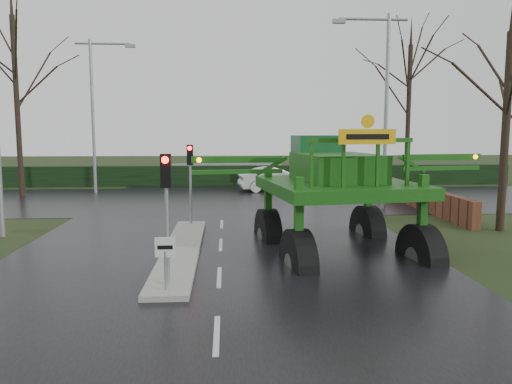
{
  "coord_description": "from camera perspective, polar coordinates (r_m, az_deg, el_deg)",
  "views": [
    {
      "loc": [
        0.22,
        -13.63,
        4.09
      ],
      "look_at": [
        1.24,
        3.43,
        2.0
      ],
      "focal_mm": 35.0,
      "sensor_mm": 36.0,
      "label": 1
    }
  ],
  "objects": [
    {
      "name": "crop_sprayer",
      "position": [
        15.2,
        4.66,
        1.73
      ],
      "size": [
        10.16,
        6.99,
        5.72
      ],
      "rotation": [
        0.0,
        0.0,
        0.14
      ],
      "color": "black",
      "rests_on": "ground"
    },
    {
      "name": "road_cross",
      "position": [
        29.91,
        -3.82,
        -0.89
      ],
      "size": [
        80.0,
        12.0,
        0.02
      ],
      "primitive_type": "cube",
      "color": "black",
      "rests_on": "ground"
    },
    {
      "name": "traffic_signal_far",
      "position": [
        34.25,
        7.16,
        4.41
      ],
      "size": [
        0.26,
        0.33,
        3.52
      ],
      "rotation": [
        0.0,
        0.0,
        3.14
      ],
      "color": "gray",
      "rests_on": "ground"
    },
    {
      "name": "street_light_left_far",
      "position": [
        34.72,
        -17.72,
        9.79
      ],
      "size": [
        3.85,
        0.3,
        10.0
      ],
      "color": "gray",
      "rests_on": "ground"
    },
    {
      "name": "street_light_left_near",
      "position": [
        21.44,
        -27.09,
        11.31
      ],
      "size": [
        3.85,
        0.3,
        10.0
      ],
      "color": "gray",
      "rests_on": "ground"
    },
    {
      "name": "street_light_right",
      "position": [
        26.91,
        14.07,
        10.82
      ],
      "size": [
        3.85,
        0.3,
        10.0
      ],
      "color": "gray",
      "rests_on": "ground"
    },
    {
      "name": "tree_left_far",
      "position": [
        34.23,
        -25.78,
        11.42
      ],
      "size": [
        7.7,
        7.7,
        13.26
      ],
      "color": "black",
      "rests_on": "ground"
    },
    {
      "name": "hedge_row",
      "position": [
        37.78,
        -3.76,
        1.89
      ],
      "size": [
        44.0,
        0.9,
        1.5
      ],
      "primitive_type": "cube",
      "color": "black",
      "rests_on": "ground"
    },
    {
      "name": "median_island",
      "position": [
        17.17,
        -8.46,
        -6.59
      ],
      "size": [
        1.2,
        10.0,
        0.16
      ],
      "primitive_type": "cube",
      "color": "gray",
      "rests_on": "ground"
    },
    {
      "name": "tree_right_far",
      "position": [
        36.99,
        17.08,
        10.41
      ],
      "size": [
        7.0,
        7.0,
        12.05
      ],
      "color": "black",
      "rests_on": "ground"
    },
    {
      "name": "keep_left_sign",
      "position": [
        12.6,
        -10.33,
        -7.08
      ],
      "size": [
        0.5,
        0.07,
        1.35
      ],
      "color": "gray",
      "rests_on": "ground"
    },
    {
      "name": "ground",
      "position": [
        14.23,
        -4.22,
        -9.75
      ],
      "size": [
        140.0,
        140.0,
        0.0
      ],
      "primitive_type": "plane",
      "color": "black",
      "rests_on": "ground"
    },
    {
      "name": "tree_right_near",
      "position": [
        22.67,
        26.78,
        9.03
      ],
      "size": [
        5.6,
        5.6,
        9.64
      ],
      "color": "black",
      "rests_on": "ground"
    },
    {
      "name": "traffic_signal_near",
      "position": [
        12.8,
        -10.22,
        0.13
      ],
      "size": [
        0.26,
        0.33,
        3.52
      ],
      "color": "gray",
      "rests_on": "ground"
    },
    {
      "name": "traffic_signal_mid",
      "position": [
        21.23,
        -7.53,
        2.86
      ],
      "size": [
        0.26,
        0.33,
        3.52
      ],
      "color": "gray",
      "rests_on": "ground"
    },
    {
      "name": "white_sedan",
      "position": [
        34.19,
        2.17,
        0.1
      ],
      "size": [
        5.11,
        2.36,
        1.62
      ],
      "primitive_type": "imported",
      "rotation": [
        0.0,
        0.0,
        1.71
      ],
      "color": "silver",
      "rests_on": "ground"
    },
    {
      "name": "brick_wall",
      "position": [
        31.56,
        15.6,
        0.37
      ],
      "size": [
        0.4,
        20.0,
        1.2
      ],
      "primitive_type": "cube",
      "color": "#592D1E",
      "rests_on": "ground"
    },
    {
      "name": "road_main",
      "position": [
        23.98,
        -3.91,
        -2.85
      ],
      "size": [
        14.0,
        80.0,
        0.02
      ],
      "primitive_type": "cube",
      "color": "black",
      "rests_on": "ground"
    }
  ]
}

